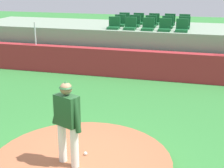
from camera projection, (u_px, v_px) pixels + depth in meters
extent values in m
cylinder|color=#A15D3C|center=(81.00, 164.00, 7.05)|extent=(3.78, 3.78, 0.23)
cylinder|color=white|center=(62.00, 142.00, 6.83)|extent=(0.16, 0.16, 0.85)
cylinder|color=white|center=(75.00, 147.00, 6.63)|extent=(0.16, 0.16, 0.85)
cube|color=#1E4723|center=(67.00, 110.00, 6.51)|extent=(0.54, 0.42, 0.62)
cylinder|color=#1E4723|center=(58.00, 109.00, 6.67)|extent=(0.34, 0.23, 0.69)
cylinder|color=#1E4723|center=(76.00, 115.00, 6.37)|extent=(0.23, 0.18, 0.70)
sphere|color=#8C6647|center=(66.00, 89.00, 6.38)|extent=(0.24, 0.24, 0.24)
cone|color=#1E4723|center=(66.00, 84.00, 6.35)|extent=(0.36, 0.36, 0.13)
sphere|color=white|center=(86.00, 153.00, 7.17)|extent=(0.07, 0.07, 0.07)
cube|color=#A3292E|center=(142.00, 65.00, 13.29)|extent=(17.75, 0.40, 1.11)
cylinder|color=silver|center=(35.00, 34.00, 14.13)|extent=(0.06, 0.06, 0.95)
cube|color=gray|center=(151.00, 46.00, 15.26)|extent=(16.29, 3.57, 1.77)
cube|color=#16582B|center=(113.00, 28.00, 14.10)|extent=(0.48, 0.44, 0.10)
cube|color=#16582B|center=(115.00, 21.00, 14.19)|extent=(0.48, 0.08, 0.40)
cube|color=#16582B|center=(130.00, 29.00, 13.93)|extent=(0.48, 0.44, 0.10)
cube|color=#16582B|center=(131.00, 22.00, 14.02)|extent=(0.48, 0.08, 0.40)
cube|color=#16582B|center=(148.00, 29.00, 13.74)|extent=(0.48, 0.44, 0.10)
cube|color=#16582B|center=(148.00, 23.00, 13.83)|extent=(0.48, 0.08, 0.40)
cube|color=#16582B|center=(164.00, 30.00, 13.54)|extent=(0.48, 0.44, 0.10)
cube|color=#16582B|center=(165.00, 23.00, 13.63)|extent=(0.48, 0.08, 0.40)
cube|color=#16582B|center=(182.00, 31.00, 13.37)|extent=(0.48, 0.44, 0.10)
cube|color=#16582B|center=(182.00, 24.00, 13.46)|extent=(0.48, 0.08, 0.40)
cube|color=#16582B|center=(119.00, 25.00, 14.90)|extent=(0.48, 0.44, 0.10)
cube|color=#16582B|center=(120.00, 19.00, 14.99)|extent=(0.48, 0.08, 0.40)
cube|color=#16582B|center=(134.00, 26.00, 14.76)|extent=(0.48, 0.44, 0.10)
cube|color=#16582B|center=(135.00, 19.00, 14.85)|extent=(0.48, 0.08, 0.40)
cube|color=#16582B|center=(150.00, 26.00, 14.58)|extent=(0.48, 0.44, 0.10)
cube|color=#16582B|center=(151.00, 20.00, 14.67)|extent=(0.48, 0.08, 0.40)
cube|color=#16582B|center=(167.00, 27.00, 14.37)|extent=(0.48, 0.44, 0.10)
cube|color=#16582B|center=(168.00, 21.00, 14.46)|extent=(0.48, 0.08, 0.40)
cube|color=#16582B|center=(184.00, 28.00, 14.21)|extent=(0.48, 0.44, 0.10)
cube|color=#16582B|center=(185.00, 21.00, 14.30)|extent=(0.48, 0.08, 0.40)
cube|color=#16582B|center=(124.00, 23.00, 15.73)|extent=(0.48, 0.44, 0.10)
cube|color=#16582B|center=(125.00, 17.00, 15.82)|extent=(0.48, 0.08, 0.40)
cube|color=#16582B|center=(138.00, 23.00, 15.56)|extent=(0.48, 0.44, 0.10)
cube|color=#16582B|center=(139.00, 17.00, 15.65)|extent=(0.48, 0.08, 0.40)
cube|color=#16582B|center=(153.00, 24.00, 15.39)|extent=(0.48, 0.44, 0.10)
cube|color=#16582B|center=(154.00, 18.00, 15.48)|extent=(0.48, 0.08, 0.40)
cube|color=#16582B|center=(169.00, 24.00, 15.24)|extent=(0.48, 0.44, 0.10)
cube|color=#16582B|center=(170.00, 18.00, 15.33)|extent=(0.48, 0.08, 0.40)
cube|color=#16582B|center=(184.00, 25.00, 15.05)|extent=(0.48, 0.44, 0.10)
cube|color=#16582B|center=(185.00, 19.00, 15.13)|extent=(0.48, 0.08, 0.40)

